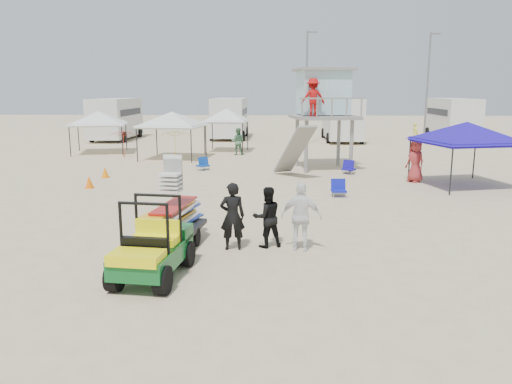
{
  "coord_description": "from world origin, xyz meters",
  "views": [
    {
      "loc": [
        1.09,
        -9.71,
        3.9
      ],
      "look_at": [
        0.5,
        3.0,
        1.3
      ],
      "focal_mm": 35.0,
      "sensor_mm": 36.0,
      "label": 1
    }
  ],
  "objects_px": {
    "man_left": "(232,216)",
    "utility_cart": "(151,242)",
    "canopy_blue": "(467,125)",
    "lifeguard_tower": "(322,96)",
    "surf_trailer": "(174,213)"
  },
  "relations": [
    {
      "from": "man_left",
      "to": "canopy_blue",
      "type": "relative_size",
      "value": 0.42
    },
    {
      "from": "lifeguard_tower",
      "to": "canopy_blue",
      "type": "bearing_deg",
      "value": -38.95
    },
    {
      "from": "utility_cart",
      "to": "man_left",
      "type": "distance_m",
      "value": 2.54
    },
    {
      "from": "man_left",
      "to": "utility_cart",
      "type": "bearing_deg",
      "value": 44.82
    },
    {
      "from": "utility_cart",
      "to": "surf_trailer",
      "type": "relative_size",
      "value": 1.02
    },
    {
      "from": "lifeguard_tower",
      "to": "canopy_blue",
      "type": "distance_m",
      "value": 7.16
    },
    {
      "from": "man_left",
      "to": "lifeguard_tower",
      "type": "xyz_separation_m",
      "value": [
        3.24,
        13.26,
        2.76
      ]
    },
    {
      "from": "man_left",
      "to": "canopy_blue",
      "type": "xyz_separation_m",
      "value": [
        8.74,
        8.82,
        1.65
      ]
    },
    {
      "from": "canopy_blue",
      "to": "lifeguard_tower",
      "type": "bearing_deg",
      "value": 141.05
    },
    {
      "from": "man_left",
      "to": "lifeguard_tower",
      "type": "bearing_deg",
      "value": -112.13
    },
    {
      "from": "lifeguard_tower",
      "to": "canopy_blue",
      "type": "relative_size",
      "value": 1.2
    },
    {
      "from": "surf_trailer",
      "to": "canopy_blue",
      "type": "xyz_separation_m",
      "value": [
        10.26,
        8.52,
        1.67
      ]
    },
    {
      "from": "utility_cart",
      "to": "canopy_blue",
      "type": "relative_size",
      "value": 0.58
    },
    {
      "from": "utility_cart",
      "to": "lifeguard_tower",
      "type": "distance_m",
      "value": 16.27
    },
    {
      "from": "surf_trailer",
      "to": "man_left",
      "type": "xyz_separation_m",
      "value": [
        1.51,
        -0.3,
        0.02
      ]
    }
  ]
}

